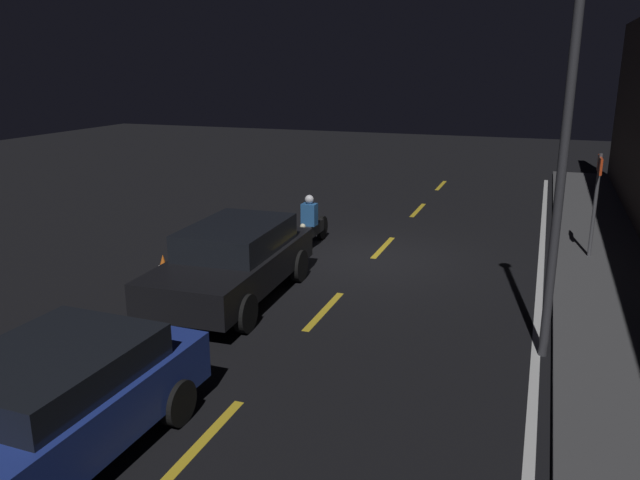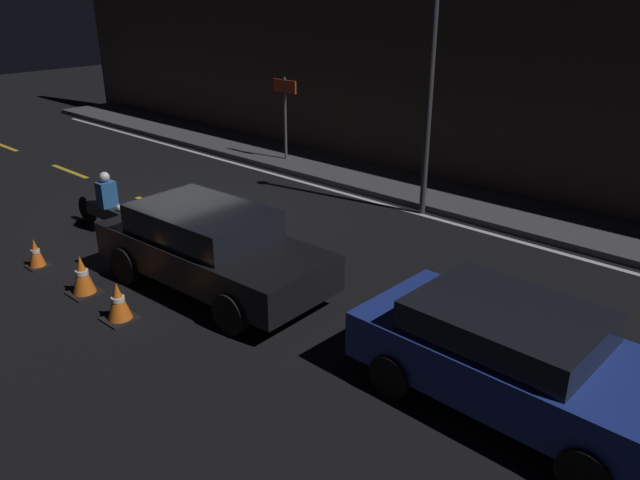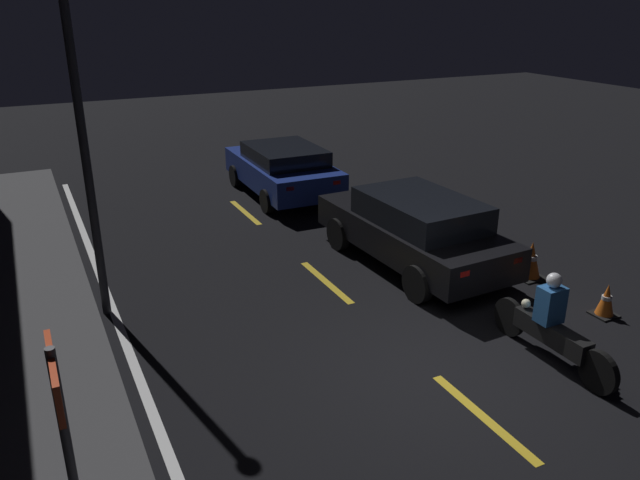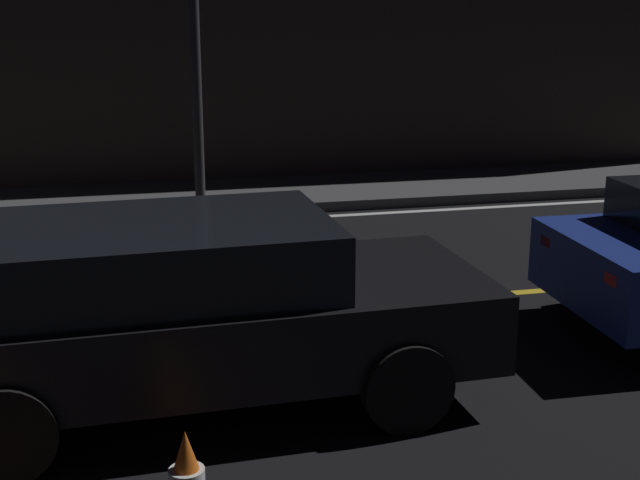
# 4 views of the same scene
# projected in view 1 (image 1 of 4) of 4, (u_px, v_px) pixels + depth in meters

# --- Properties ---
(ground_plane) EXTENTS (56.00, 56.00, 0.00)m
(ground_plane) POSITION_uv_depth(u_px,v_px,m) (373.00, 259.00, 14.90)
(ground_plane) COLOR black
(raised_curb) EXTENTS (28.00, 2.09, 0.15)m
(raised_curb) POSITION_uv_depth(u_px,v_px,m) (605.00, 280.00, 13.22)
(raised_curb) COLOR #424244
(raised_curb) RESTS_ON ground
(lane_dash_a) EXTENTS (2.00, 0.14, 0.01)m
(lane_dash_a) POSITION_uv_depth(u_px,v_px,m) (441.00, 185.00, 23.96)
(lane_dash_a) COLOR gold
(lane_dash_a) RESTS_ON ground
(lane_dash_b) EXTENTS (2.00, 0.14, 0.01)m
(lane_dash_b) POSITION_uv_depth(u_px,v_px,m) (418.00, 210.00, 19.88)
(lane_dash_b) COLOR gold
(lane_dash_b) RESTS_ON ground
(lane_dash_c) EXTENTS (2.00, 0.14, 0.01)m
(lane_dash_c) POSITION_uv_depth(u_px,v_px,m) (383.00, 247.00, 15.81)
(lane_dash_c) COLOR gold
(lane_dash_c) RESTS_ON ground
(lane_dash_d) EXTENTS (2.00, 0.14, 0.01)m
(lane_dash_d) POSITION_uv_depth(u_px,v_px,m) (324.00, 311.00, 11.73)
(lane_dash_d) COLOR gold
(lane_dash_d) RESTS_ON ground
(lane_dash_e) EXTENTS (2.00, 0.14, 0.01)m
(lane_dash_e) POSITION_uv_depth(u_px,v_px,m) (202.00, 441.00, 7.66)
(lane_dash_e) COLOR gold
(lane_dash_e) RESTS_ON ground
(lane_solid_kerb) EXTENTS (25.20, 0.14, 0.01)m
(lane_solid_kerb) POSITION_uv_depth(u_px,v_px,m) (540.00, 276.00, 13.66)
(lane_solid_kerb) COLOR silver
(lane_solid_kerb) RESTS_ON ground
(van_black) EXTENTS (4.54, 2.08, 1.47)m
(van_black) POSITION_uv_depth(u_px,v_px,m) (234.00, 259.00, 12.20)
(van_black) COLOR black
(van_black) RESTS_ON ground
(sedan_blue) EXTENTS (4.16, 2.09, 1.36)m
(sedan_blue) POSITION_uv_depth(u_px,v_px,m) (45.00, 406.00, 7.07)
(sedan_blue) COLOR navy
(sedan_blue) RESTS_ON ground
(motorcycle) EXTENTS (2.34, 0.36, 1.38)m
(motorcycle) POSITION_uv_depth(u_px,v_px,m) (311.00, 226.00, 15.65)
(motorcycle) COLOR black
(motorcycle) RESTS_ON ground
(traffic_cone_near) EXTENTS (0.39, 0.39, 0.57)m
(traffic_cone_near) POSITION_uv_depth(u_px,v_px,m) (232.00, 236.00, 15.78)
(traffic_cone_near) COLOR black
(traffic_cone_near) RESTS_ON ground
(traffic_cone_mid) EXTENTS (0.52, 0.52, 0.72)m
(traffic_cone_mid) POSITION_uv_depth(u_px,v_px,m) (198.00, 252.00, 14.19)
(traffic_cone_mid) COLOR black
(traffic_cone_mid) RESTS_ON ground
(traffic_cone_far) EXTENTS (0.51, 0.51, 0.66)m
(traffic_cone_far) POSITION_uv_depth(u_px,v_px,m) (164.00, 270.00, 13.06)
(traffic_cone_far) COLOR black
(traffic_cone_far) RESTS_ON ground
(shop_sign) EXTENTS (0.90, 0.08, 2.40)m
(shop_sign) POSITION_uv_depth(u_px,v_px,m) (597.00, 185.00, 14.14)
(shop_sign) COLOR #4C4C51
(shop_sign) RESTS_ON raised_curb
(street_lamp) EXTENTS (0.28, 0.28, 5.76)m
(street_lamp) POSITION_uv_depth(u_px,v_px,m) (564.00, 152.00, 9.08)
(street_lamp) COLOR #333338
(street_lamp) RESTS_ON ground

